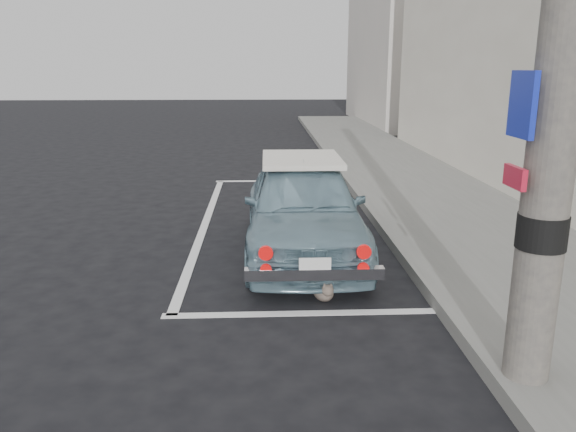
# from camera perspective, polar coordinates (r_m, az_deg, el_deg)

# --- Properties ---
(ground) EXTENTS (80.00, 80.00, 0.00)m
(ground) POSITION_cam_1_polar(r_m,az_deg,el_deg) (6.28, -2.83, -8.06)
(ground) COLOR black
(ground) RESTS_ON ground
(sidewalk) EXTENTS (2.80, 40.00, 0.15)m
(sidewalk) POSITION_cam_1_polar(r_m,az_deg,el_deg) (8.73, 18.71, -1.72)
(sidewalk) COLOR slate
(sidewalk) RESTS_ON ground
(building_far) EXTENTS (3.50, 10.00, 8.00)m
(building_far) POSITION_cam_1_polar(r_m,az_deg,el_deg) (26.59, 11.71, 17.88)
(building_far) COLOR beige
(building_far) RESTS_ON ground
(pline_rear) EXTENTS (3.00, 0.12, 0.01)m
(pline_rear) POSITION_cam_1_polar(r_m,az_deg,el_deg) (5.84, 2.14, -9.85)
(pline_rear) COLOR silver
(pline_rear) RESTS_ON ground
(pline_front) EXTENTS (3.00, 0.12, 0.01)m
(pline_front) POSITION_cam_1_polar(r_m,az_deg,el_deg) (12.54, -0.46, 3.60)
(pline_front) COLOR silver
(pline_front) RESTS_ON ground
(pline_side) EXTENTS (0.12, 7.00, 0.01)m
(pline_side) POSITION_cam_1_polar(r_m,az_deg,el_deg) (9.17, -8.41, -0.76)
(pline_side) COLOR silver
(pline_side) RESTS_ON ground
(retro_coupe) EXTENTS (1.54, 3.80, 1.29)m
(retro_coupe) POSITION_cam_1_polar(r_m,az_deg,el_deg) (7.52, 1.53, 1.05)
(retro_coupe) COLOR #7194A3
(retro_coupe) RESTS_ON ground
(cat) EXTENTS (0.28, 0.48, 0.26)m
(cat) POSITION_cam_1_polar(r_m,az_deg,el_deg) (6.11, 3.65, -7.55)
(cat) COLOR brown
(cat) RESTS_ON ground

